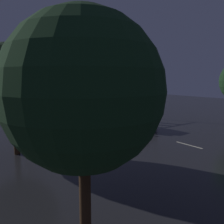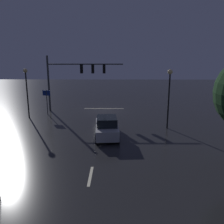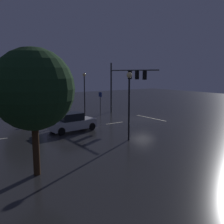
{
  "view_description": "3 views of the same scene",
  "coord_description": "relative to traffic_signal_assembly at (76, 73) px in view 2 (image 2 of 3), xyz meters",
  "views": [
    {
      "loc": [
        14.2,
        25.99,
        4.83
      ],
      "look_at": [
        0.65,
        7.37,
        1.47
      ],
      "focal_mm": 37.44,
      "sensor_mm": 36.0,
      "label": 1
    },
    {
      "loc": [
        -1.33,
        27.82,
        6.5
      ],
      "look_at": [
        -1.11,
        7.34,
        1.61
      ],
      "focal_mm": 37.43,
      "sensor_mm": 36.0,
      "label": 2
    },
    {
      "loc": [
        -21.74,
        19.41,
        5.43
      ],
      "look_at": [
        -0.89,
        4.95,
        1.4
      ],
      "focal_mm": 40.71,
      "sensor_mm": 36.0,
      "label": 3
    }
  ],
  "objects": [
    {
      "name": "ground_plane",
      "position": [
        -3.27,
        0.1,
        -4.54
      ],
      "size": [
        80.0,
        80.0,
        0.0
      ],
      "primitive_type": "plane",
      "color": "#232326"
    },
    {
      "name": "traffic_signal_assembly",
      "position": [
        0.0,
        0.0,
        0.0
      ],
      "size": [
        9.0,
        0.47,
        6.6
      ],
      "color": "#383A3D",
      "rests_on": "ground_plane"
    },
    {
      "name": "lane_dash_far",
      "position": [
        -3.27,
        4.1,
        -4.54
      ],
      "size": [
        0.16,
        2.2,
        0.01
      ],
      "primitive_type": "cube",
      "rotation": [
        0.0,
        0.0,
        1.57
      ],
      "color": "beige",
      "rests_on": "ground_plane"
    },
    {
      "name": "lane_dash_mid",
      "position": [
        -3.27,
        10.1,
        -4.54
      ],
      "size": [
        0.16,
        2.2,
        0.01
      ],
      "primitive_type": "cube",
      "rotation": [
        0.0,
        0.0,
        1.57
      ],
      "color": "beige",
      "rests_on": "ground_plane"
    },
    {
      "name": "lane_dash_near",
      "position": [
        -3.27,
        16.1,
        -4.54
      ],
      "size": [
        0.16,
        2.2,
        0.01
      ],
      "primitive_type": "cube",
      "rotation": [
        0.0,
        0.0,
        1.57
      ],
      "color": "beige",
      "rests_on": "ground_plane"
    },
    {
      "name": "stop_bar",
      "position": [
        -3.27,
        -1.18,
        -4.54
      ],
      "size": [
        5.0,
        0.16,
        0.01
      ],
      "primitive_type": "cube",
      "color": "beige",
      "rests_on": "ground_plane"
    },
    {
      "name": "car_approaching",
      "position": [
        -3.97,
        9.42,
        -3.74
      ],
      "size": [
        2.16,
        4.46,
        1.7
      ],
      "color": "#B7B7BC",
      "rests_on": "ground_plane"
    },
    {
      "name": "street_lamp_left_kerb",
      "position": [
        -9.5,
        7.12,
        -0.8
      ],
      "size": [
        0.44,
        0.44,
        5.4
      ],
      "color": "black",
      "rests_on": "ground_plane"
    },
    {
      "name": "street_lamp_right_kerb",
      "position": [
        4.72,
        3.34,
        -0.87
      ],
      "size": [
        0.44,
        0.44,
        5.28
      ],
      "color": "black",
      "rests_on": "ground_plane"
    },
    {
      "name": "route_sign",
      "position": [
        3.08,
        1.9,
        -2.5
      ],
      "size": [
        0.9,
        0.2,
        2.84
      ],
      "color": "#383A3D",
      "rests_on": "ground_plane"
    }
  ]
}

